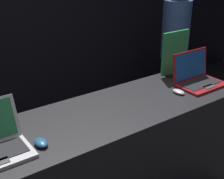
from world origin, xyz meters
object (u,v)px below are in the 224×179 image
mouse_back (179,92)px  promo_stand_back (175,55)px  laptop_back (197,77)px  person_bystander (174,52)px  mouse_front (41,143)px

mouse_back → promo_stand_back: bearing=49.9°
laptop_back → promo_stand_back: 0.29m
mouse_back → promo_stand_back: promo_stand_back is taller
promo_stand_back → person_bystander: bearing=43.1°
laptop_back → person_bystander: size_ratio=0.24×
laptop_back → promo_stand_back: size_ratio=0.99×
laptop_back → person_bystander: (0.68, 0.89, -0.13)m
laptop_back → mouse_back: (-0.25, -0.04, -0.05)m
mouse_back → person_bystander: person_bystander is taller
laptop_back → person_bystander: person_bystander is taller
mouse_front → laptop_back: size_ratio=0.28×
laptop_back → mouse_front: bearing=-176.5°
mouse_back → promo_stand_back: 0.43m
mouse_back → person_bystander: 1.32m
promo_stand_back → person_bystander: person_bystander is taller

